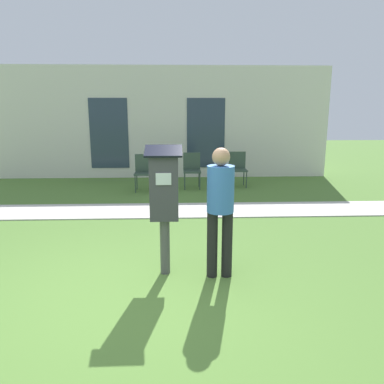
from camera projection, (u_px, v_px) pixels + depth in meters
ground_plane at (128, 298)px, 4.07m from camera, size 40.00×40.00×0.00m
sidewalk at (150, 211)px, 7.51m from camera, size 12.00×1.10×0.02m
building_facade at (158, 123)px, 10.90m from camera, size 10.00×0.26×3.20m
parking_meter at (164, 194)px, 4.48m from camera, size 0.44×0.31×1.59m
person_standing at (220, 203)px, 4.41m from camera, size 0.32×0.32×1.58m
outdoor_chair_left at (144, 169)px, 9.29m from camera, size 0.44×0.44×0.90m
outdoor_chair_middle at (192, 167)px, 9.61m from camera, size 0.44×0.44×0.90m
outdoor_chair_right at (238, 166)px, 9.82m from camera, size 0.44×0.44×0.90m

